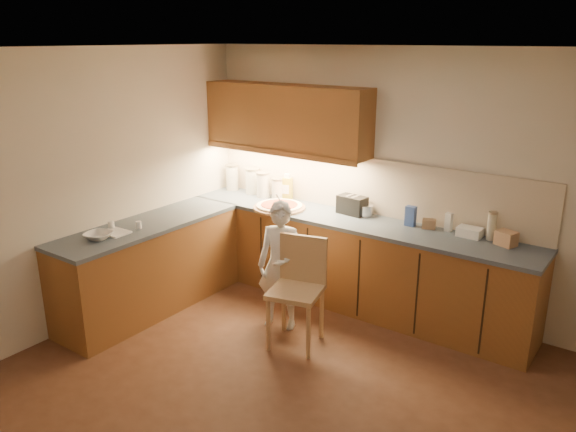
# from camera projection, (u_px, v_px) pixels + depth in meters

# --- Properties ---
(room) EXTENTS (4.54, 4.50, 2.62)m
(room) POSITION_uv_depth(u_px,v_px,m) (281.00, 187.00, 3.92)
(room) COLOR #522E1C
(room) RESTS_ON ground
(l_counter) EXTENTS (3.77, 2.62, 0.92)m
(l_counter) POSITION_uv_depth(u_px,v_px,m) (281.00, 263.00, 5.76)
(l_counter) COLOR brown
(l_counter) RESTS_ON ground
(backsplash) EXTENTS (3.75, 0.02, 0.58)m
(backsplash) POSITION_uv_depth(u_px,v_px,m) (365.00, 185.00, 5.80)
(backsplash) COLOR beige
(backsplash) RESTS_ON l_counter
(upper_cabinets) EXTENTS (1.95, 0.36, 0.73)m
(upper_cabinets) POSITION_uv_depth(u_px,v_px,m) (286.00, 118.00, 5.98)
(upper_cabinets) COLOR brown
(upper_cabinets) RESTS_ON ground
(pizza_on_board) EXTENTS (0.56, 0.56, 0.23)m
(pizza_on_board) POSITION_uv_depth(u_px,v_px,m) (279.00, 207.00, 5.99)
(pizza_on_board) COLOR #A87C54
(pizza_on_board) RESTS_ON l_counter
(child) EXTENTS (0.52, 0.43, 1.24)m
(child) POSITION_uv_depth(u_px,v_px,m) (281.00, 266.00, 5.28)
(child) COLOR white
(child) RESTS_ON ground
(wooden_chair) EXTENTS (0.54, 0.54, 0.98)m
(wooden_chair) POSITION_uv_depth(u_px,v_px,m) (299.00, 283.00, 5.03)
(wooden_chair) COLOR tan
(wooden_chair) RESTS_ON ground
(mixing_bowl) EXTENTS (0.30, 0.30, 0.06)m
(mixing_bowl) POSITION_uv_depth(u_px,v_px,m) (98.00, 236.00, 5.10)
(mixing_bowl) COLOR white
(mixing_bowl) RESTS_ON l_counter
(canister_a) EXTENTS (0.15, 0.15, 0.31)m
(canister_a) POSITION_uv_depth(u_px,v_px,m) (232.00, 177.00, 6.71)
(canister_a) COLOR beige
(canister_a) RESTS_ON l_counter
(canister_b) EXTENTS (0.17, 0.17, 0.30)m
(canister_b) POSITION_uv_depth(u_px,v_px,m) (253.00, 181.00, 6.55)
(canister_b) COLOR silver
(canister_b) RESTS_ON l_counter
(canister_c) EXTENTS (0.15, 0.15, 0.29)m
(canister_c) POSITION_uv_depth(u_px,v_px,m) (263.00, 185.00, 6.40)
(canister_c) COLOR silver
(canister_c) RESTS_ON l_counter
(canister_d) EXTENTS (0.15, 0.15, 0.24)m
(canister_d) POSITION_uv_depth(u_px,v_px,m) (278.00, 188.00, 6.34)
(canister_d) COLOR silver
(canister_d) RESTS_ON l_counter
(oil_jug) EXTENTS (0.11, 0.09, 0.30)m
(oil_jug) POSITION_uv_depth(u_px,v_px,m) (288.00, 188.00, 6.30)
(oil_jug) COLOR #AFA123
(oil_jug) RESTS_ON l_counter
(toaster) EXTENTS (0.31, 0.20, 0.19)m
(toaster) POSITION_uv_depth(u_px,v_px,m) (352.00, 205.00, 5.80)
(toaster) COLOR black
(toaster) RESTS_ON l_counter
(steel_pot) EXTENTS (0.15, 0.15, 0.12)m
(steel_pot) POSITION_uv_depth(u_px,v_px,m) (366.00, 210.00, 5.74)
(steel_pot) COLOR #B3B3B8
(steel_pot) RESTS_ON l_counter
(blue_box) EXTENTS (0.10, 0.07, 0.20)m
(blue_box) POSITION_uv_depth(u_px,v_px,m) (411.00, 216.00, 5.44)
(blue_box) COLOR #3754A5
(blue_box) RESTS_ON l_counter
(card_box_a) EXTENTS (0.15, 0.12, 0.09)m
(card_box_a) POSITION_uv_depth(u_px,v_px,m) (429.00, 224.00, 5.37)
(card_box_a) COLOR #A67F59
(card_box_a) RESTS_ON l_counter
(white_bottle) EXTENTS (0.06, 0.06, 0.18)m
(white_bottle) POSITION_uv_depth(u_px,v_px,m) (449.00, 222.00, 5.28)
(white_bottle) COLOR silver
(white_bottle) RESTS_ON l_counter
(flat_pack) EXTENTS (0.22, 0.16, 0.09)m
(flat_pack) POSITION_uv_depth(u_px,v_px,m) (470.00, 232.00, 5.15)
(flat_pack) COLOR white
(flat_pack) RESTS_ON l_counter
(tall_jar) EXTENTS (0.08, 0.08, 0.26)m
(tall_jar) POSITION_uv_depth(u_px,v_px,m) (492.00, 226.00, 5.05)
(tall_jar) COLOR beige
(tall_jar) RESTS_ON l_counter
(card_box_b) EXTENTS (0.20, 0.18, 0.13)m
(card_box_b) POSITION_uv_depth(u_px,v_px,m) (506.00, 238.00, 4.93)
(card_box_b) COLOR tan
(card_box_b) RESTS_ON l_counter
(dough_cloth) EXTENTS (0.26, 0.21, 0.02)m
(dough_cloth) POSITION_uv_depth(u_px,v_px,m) (115.00, 232.00, 5.25)
(dough_cloth) COLOR white
(dough_cloth) RESTS_ON l_counter
(spice_jar_a) EXTENTS (0.07, 0.07, 0.08)m
(spice_jar_a) POSITION_uv_depth(u_px,v_px,m) (111.00, 225.00, 5.34)
(spice_jar_a) COLOR silver
(spice_jar_a) RESTS_ON l_counter
(spice_jar_b) EXTENTS (0.05, 0.05, 0.07)m
(spice_jar_b) POSITION_uv_depth(u_px,v_px,m) (139.00, 225.00, 5.37)
(spice_jar_b) COLOR white
(spice_jar_b) RESTS_ON l_counter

